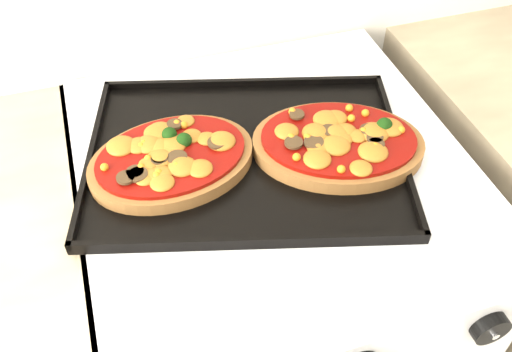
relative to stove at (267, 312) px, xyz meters
name	(u,v)px	position (x,y,z in m)	size (l,w,h in m)	color
stove	(267,312)	(0.00, 0.00, 0.00)	(0.60, 0.60, 0.91)	silver
knob_right	(490,328)	(0.19, -0.33, 0.40)	(0.05, 0.05, 0.02)	black
baking_tray	(246,153)	(-0.04, 0.01, 0.47)	(0.47, 0.35, 0.02)	black
pizza_left	(172,158)	(-0.15, 0.01, 0.48)	(0.25, 0.18, 0.04)	brown
pizza_right	(338,142)	(0.10, -0.03, 0.48)	(0.26, 0.18, 0.04)	brown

